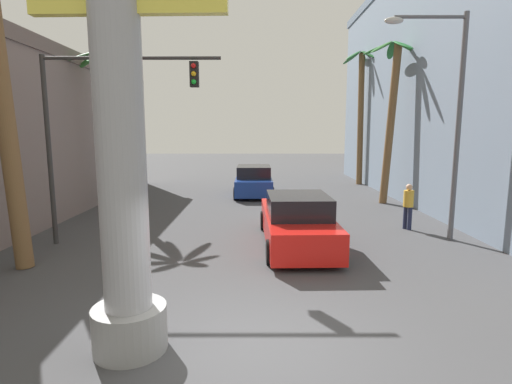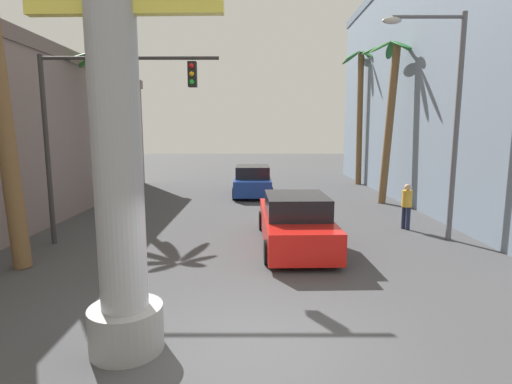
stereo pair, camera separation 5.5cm
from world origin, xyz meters
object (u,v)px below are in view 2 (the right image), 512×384
object	(u,v)px
car_lead	(296,222)
pedestrian_mid_right	(408,203)
palm_tree_mid_right	(391,106)
palm_tree_mid_left	(110,103)
neon_sign_pole	(113,24)
street_lamp	(447,105)
palm_tree_far_right	(361,107)
traffic_light_mast	(102,112)
car_far	(254,181)

from	to	relation	value
car_lead	pedestrian_mid_right	size ratio (longest dim) A/B	3.32
palm_tree_mid_right	palm_tree_mid_left	size ratio (longest dim) A/B	1.11
palm_tree_mid_right	neon_sign_pole	bearing A→B (deg)	-122.29
street_lamp	palm_tree_far_right	xyz separation A→B (m)	(0.88, 13.40, 0.75)
street_lamp	pedestrian_mid_right	bearing A→B (deg)	109.38
neon_sign_pole	pedestrian_mid_right	world-z (taller)	neon_sign_pole
traffic_light_mast	neon_sign_pole	bearing A→B (deg)	-67.22
palm_tree_far_right	palm_tree_mid_left	xyz separation A→B (m)	(-12.59, -8.81, -0.35)
car_far	palm_tree_far_right	size ratio (longest dim) A/B	0.53
street_lamp	car_lead	size ratio (longest dim) A/B	1.29
palm_tree_mid_left	pedestrian_mid_right	world-z (taller)	palm_tree_mid_left
neon_sign_pole	car_lead	bearing A→B (deg)	61.47
traffic_light_mast	car_lead	bearing A→B (deg)	-1.40
car_lead	palm_tree_mid_right	distance (m)	9.43
palm_tree_mid_right	palm_tree_mid_left	bearing A→B (deg)	-171.19
street_lamp	traffic_light_mast	bearing A→B (deg)	-177.49
palm_tree_far_right	street_lamp	bearing A→B (deg)	-93.75
car_far	palm_tree_mid_right	size ratio (longest dim) A/B	0.59
pedestrian_mid_right	car_far	bearing A→B (deg)	125.45
car_lead	palm_tree_mid_left	bearing A→B (deg)	144.36
traffic_light_mast	palm_tree_mid_right	world-z (taller)	palm_tree_mid_right
neon_sign_pole	traffic_light_mast	world-z (taller)	neon_sign_pole
neon_sign_pole	palm_tree_mid_right	world-z (taller)	neon_sign_pole
traffic_light_mast	pedestrian_mid_right	xyz separation A→B (m)	(9.67, 1.77, -3.00)
neon_sign_pole	palm_tree_mid_left	bearing A→B (deg)	110.34
traffic_light_mast	car_far	world-z (taller)	traffic_light_mast
car_lead	car_far	world-z (taller)	same
neon_sign_pole	traffic_light_mast	xyz separation A→B (m)	(-2.49, 5.93, -0.91)
palm_tree_mid_right	car_lead	bearing A→B (deg)	-125.16
traffic_light_mast	palm_tree_far_right	world-z (taller)	palm_tree_far_right
palm_tree_mid_left	pedestrian_mid_right	xyz separation A→B (m)	(11.24, -3.27, -3.60)
street_lamp	palm_tree_mid_left	world-z (taller)	street_lamp
palm_tree_mid_left	pedestrian_mid_right	size ratio (longest dim) A/B	4.23
car_lead	palm_tree_far_right	world-z (taller)	palm_tree_far_right
street_lamp	neon_sign_pole	bearing A→B (deg)	-140.19
pedestrian_mid_right	neon_sign_pole	bearing A→B (deg)	-133.01
car_far	palm_tree_far_right	xyz separation A→B (m)	(6.70, 4.55, 4.14)
palm_tree_mid_left	pedestrian_mid_right	distance (m)	12.25
pedestrian_mid_right	car_lead	bearing A→B (deg)	-154.69
palm_tree_mid_right	pedestrian_mid_right	size ratio (longest dim) A/B	4.69
street_lamp	traffic_light_mast	world-z (taller)	street_lamp
palm_tree_far_right	palm_tree_mid_right	bearing A→B (deg)	-93.33
traffic_light_mast	palm_tree_mid_right	size ratio (longest dim) A/B	0.74
car_lead	pedestrian_mid_right	distance (m)	4.47
traffic_light_mast	pedestrian_mid_right	size ratio (longest dim) A/B	3.48
traffic_light_mast	pedestrian_mid_right	bearing A→B (deg)	10.37
neon_sign_pole	street_lamp	world-z (taller)	neon_sign_pole
car_lead	pedestrian_mid_right	xyz separation A→B (m)	(4.03, 1.91, 0.22)
palm_tree_mid_left	traffic_light_mast	bearing A→B (deg)	-72.65
car_far	palm_tree_mid_left	bearing A→B (deg)	-144.12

